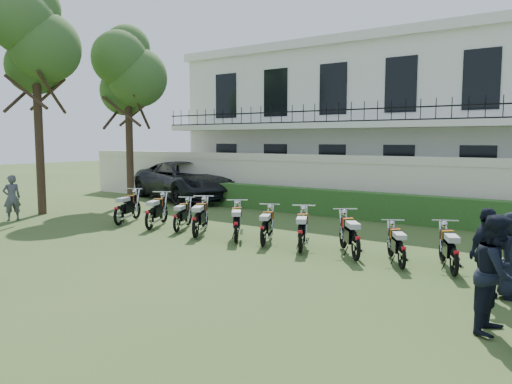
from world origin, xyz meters
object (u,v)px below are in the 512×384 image
motorcycle_4 (236,226)px  motorcycle_6 (301,235)px  motorcycle_2 (177,219)px  motorcycle_0 (119,211)px  motorcycle_7 (356,241)px  motorcycle_8 (402,251)px  motorcycle_9 (455,256)px  officer_2 (485,253)px  officer_1 (498,274)px  tree_west_mid (35,40)px  motorcycle_3 (195,222)px  inspector (12,198)px  motorcycle_1 (149,215)px  suv (187,181)px  tree_west_near (128,71)px  motorcycle_5 (263,230)px

motorcycle_4 → motorcycle_6: motorcycle_6 is taller
motorcycle_2 → motorcycle_0: bearing=159.0°
motorcycle_7 → motorcycle_8: size_ratio=1.07×
motorcycle_4 → motorcycle_9: (5.83, 0.01, -0.03)m
officer_2 → motorcycle_2: bearing=98.2°
officer_1 → motorcycle_0: bearing=82.0°
motorcycle_2 → motorcycle_4: bearing=-31.8°
motorcycle_8 → motorcycle_6: bearing=147.1°
tree_west_mid → officer_1: bearing=-9.4°
motorcycle_3 → motorcycle_6: size_ratio=1.00×
tree_west_mid → motorcycle_9: bearing=-0.1°
inspector → officer_2: officer_2 is taller
tree_west_mid → motorcycle_1: 8.68m
motorcycle_1 → inspector: (-5.56, -1.48, 0.31)m
suv → tree_west_near: bearing=-176.8°
motorcycle_1 → motorcycle_3: motorcycle_3 is taller
motorcycle_2 → motorcycle_8: (7.25, -0.28, -0.02)m
motorcycle_8 → suv: size_ratio=0.23×
motorcycle_6 → inspector: 11.28m
motorcycle_2 → motorcycle_5: bearing=-29.6°
motorcycle_4 → motorcycle_8: motorcycle_4 is taller
motorcycle_4 → motorcycle_9: size_ratio=0.95×
motorcycle_1 → motorcycle_8: bearing=-27.7°
motorcycle_1 → motorcycle_4: 3.52m
motorcycle_3 → motorcycle_5: motorcycle_3 is taller
motorcycle_3 → motorcycle_2: bearing=131.7°
motorcycle_5 → motorcycle_8: (3.85, -0.12, -0.03)m
motorcycle_2 → officer_2: officer_2 is taller
motorcycle_5 → officer_2: size_ratio=1.05×
tree_west_mid → tree_west_near: (0.50, 4.00, -0.78)m
tree_west_near → motorcycle_4: size_ratio=4.73×
motorcycle_6 → suv: size_ratio=0.27×
motorcycle_4 → officer_2: (6.62, -1.05, 0.33)m
motorcycle_5 → motorcycle_4: bearing=158.1°
suv → officer_1: 18.17m
officer_2 → suv: bearing=78.5°
tree_west_near → officer_2: (15.77, -5.08, -5.05)m
motorcycle_2 → inspector: size_ratio=1.01×
motorcycle_9 → motorcycle_8: bearing=158.2°
motorcycle_5 → officer_1: officer_1 is taller
motorcycle_1 → motorcycle_8: 8.25m
motorcycle_6 → inspector: inspector is taller
motorcycle_8 → motorcycle_3: bearing=148.6°
motorcycle_4 → motorcycle_9: motorcycle_4 is taller
motorcycle_7 → motorcycle_8: (1.16, -0.11, -0.07)m
motorcycle_2 → motorcycle_3: (1.12, -0.36, 0.06)m
motorcycle_4 → motorcycle_7: 3.58m
motorcycle_5 → motorcycle_7: bearing=-25.7°
motorcycle_1 → officer_1: officer_1 is taller
motorcycle_3 → motorcycle_8: size_ratio=1.19×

